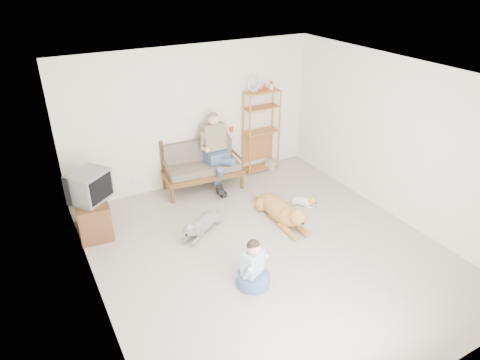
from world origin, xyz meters
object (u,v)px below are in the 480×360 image
loveseat (201,165)px  golden_retriever (282,211)px  tv_stand (93,215)px  etagere (261,131)px

loveseat → golden_retriever: loveseat is taller
tv_stand → golden_retriever: (2.89, -1.26, -0.10)m
etagere → golden_retriever: 2.18m
golden_retriever → etagere: bearing=71.0°
tv_stand → golden_retriever: 3.16m
loveseat → tv_stand: size_ratio=1.65×
etagere → loveseat: bearing=-174.7°
golden_retriever → loveseat: bearing=113.1°
etagere → golden_retriever: size_ratio=1.26×
loveseat → etagere: 1.49m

